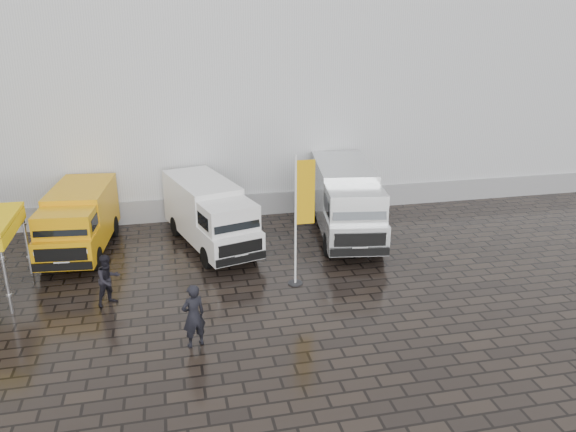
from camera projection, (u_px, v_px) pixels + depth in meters
name	position (u px, v px, depth m)	size (l,w,h in m)	color
ground	(296.00, 294.00, 18.18)	(120.00, 120.00, 0.00)	black
exhibition_hall	(266.00, 64.00, 31.29)	(44.00, 16.00, 12.00)	silver
hall_plinth	(299.00, 201.00, 25.73)	(44.00, 0.15, 1.00)	gray
van_yellow	(79.00, 223.00, 21.05)	(2.00, 5.20, 2.40)	#E79E0C
van_white	(210.00, 216.00, 21.62)	(1.92, 5.76, 2.50)	white
van_silver	(346.00, 202.00, 22.67)	(2.17, 6.50, 2.82)	silver
flagpole	(301.00, 215.00, 18.14)	(0.88, 0.50, 4.44)	black
wheelie_bin	(362.00, 201.00, 25.90)	(0.56, 0.56, 0.93)	black
person_front	(194.00, 316.00, 15.07)	(0.67, 0.44, 1.83)	black
person_tent	(108.00, 280.00, 17.34)	(0.80, 0.62, 1.65)	black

